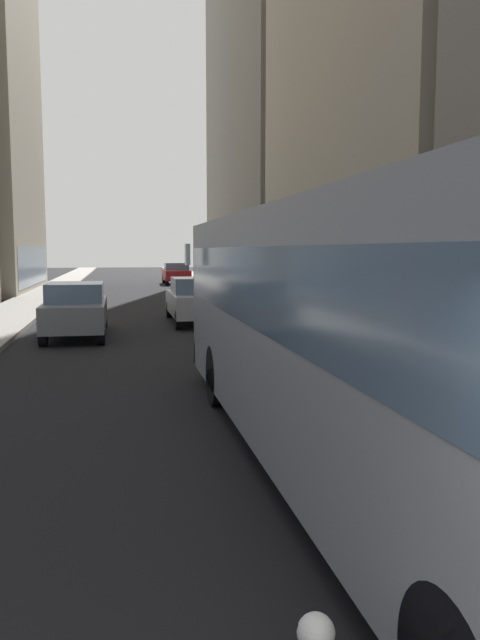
% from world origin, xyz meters
% --- Properties ---
extents(ground_plane, '(120.00, 120.00, 0.00)m').
position_xyz_m(ground_plane, '(0.00, 35.00, 0.00)').
color(ground_plane, black).
extents(sidewalk_left, '(2.40, 110.00, 0.15)m').
position_xyz_m(sidewalk_left, '(-5.70, 35.00, 0.07)').
color(sidewalk_left, '#9E9991').
rests_on(sidewalk_left, ground).
extents(sidewalk_right, '(2.40, 110.00, 0.15)m').
position_xyz_m(sidewalk_right, '(5.70, 35.00, 0.07)').
color(sidewalk_right, '#ADA89E').
rests_on(sidewalk_right, ground).
extents(building_right_mid, '(10.37, 18.60, 23.20)m').
position_xyz_m(building_right_mid, '(11.90, 24.95, 11.59)').
color(building_right_mid, '#B2A893').
rests_on(building_right_mid, ground).
extents(building_right_far, '(10.09, 23.03, 40.05)m').
position_xyz_m(building_right_far, '(11.90, 47.58, 20.02)').
color(building_right_far, gray).
rests_on(building_right_far, ground).
extents(transit_bus, '(2.78, 11.53, 3.05)m').
position_xyz_m(transit_bus, '(1.20, 5.70, 1.78)').
color(transit_bus, '#999EA3').
rests_on(transit_bus, ground).
extents(car_grey_wagon, '(1.74, 4.78, 1.62)m').
position_xyz_m(car_grey_wagon, '(-2.80, 18.40, 0.82)').
color(car_grey_wagon, slate).
rests_on(car_grey_wagon, ground).
extents(car_red_coupe, '(1.88, 4.19, 1.62)m').
position_xyz_m(car_red_coupe, '(2.80, 47.01, 0.82)').
color(car_red_coupe, red).
rests_on(car_red_coupe, ground).
extents(car_silver_sedan, '(1.89, 4.62, 1.62)m').
position_xyz_m(car_silver_sedan, '(1.20, 21.18, 0.83)').
color(car_silver_sedan, '#B7BABF').
rests_on(car_silver_sedan, ground).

